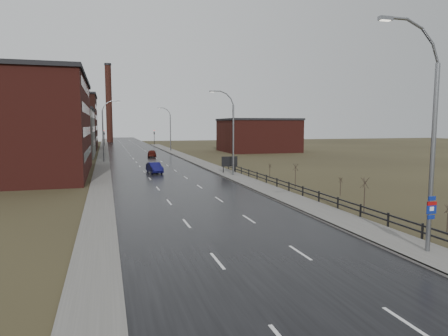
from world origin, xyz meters
TOP-DOWN VIEW (x-y plane):
  - ground at (0.00, 0.00)m, footprint 320.00×320.00m
  - road at (0.00, 60.00)m, footprint 14.00×300.00m
  - sidewalk_right at (8.60, 35.00)m, footprint 3.20×180.00m
  - curb_right at (7.08, 35.00)m, footprint 0.16×180.00m
  - sidewalk_left at (-8.20, 60.00)m, footprint 2.40×260.00m
  - warehouse_near at (-20.99, 45.00)m, footprint 22.44×28.56m
  - warehouse_mid at (-17.99, 78.00)m, footprint 16.32×20.40m
  - warehouse_far at (-22.99, 108.00)m, footprint 26.52×24.48m
  - building_right at (30.30, 82.00)m, footprint 18.36×16.32m
  - smokestack at (-6.00, 150.00)m, footprint 2.70×2.70m
  - streetlight_main at (8.47, 2.00)m, footprint 3.91×0.29m
  - streetlight_right_mid at (8.50, 36.00)m, footprint 3.36×0.28m
  - streetlight_left at (-7.70, 62.00)m, footprint 3.36×0.28m
  - streetlight_right_far at (8.50, 90.00)m, footprint 3.36×0.28m
  - guardrail at (10.30, 18.31)m, footprint 0.10×53.05m
  - shrub_b at (12.89, 4.72)m, footprint 0.46×0.49m
  - shrub_c at (11.59, 11.37)m, footprint 0.67×0.71m
  - shrub_d at (14.31, 18.89)m, footprint 0.44×0.46m
  - shrub_e at (12.26, 24.49)m, footprint 0.63×0.67m
  - shrub_f at (13.18, 33.76)m, footprint 0.43×0.45m
  - billboard at (9.10, 38.66)m, footprint 2.33×0.17m
  - traffic_light_left at (-8.00, 120.00)m, footprint 0.58×2.73m
  - traffic_light_right at (8.00, 120.00)m, footprint 0.58×2.73m
  - car_near at (-0.98, 42.28)m, footprint 2.11×4.67m
  - car_far at (1.80, 71.02)m, footprint 2.30×4.78m

SIDE VIEW (x-z plane):
  - ground at x=0.00m, z-range 0.00..0.00m
  - road at x=0.00m, z-range 0.00..0.06m
  - sidewalk_left at x=-8.20m, z-range 0.00..0.12m
  - sidewalk_right at x=8.60m, z-range 0.00..0.18m
  - curb_right at x=7.08m, z-range 0.00..0.18m
  - guardrail at x=10.30m, z-range 0.16..1.26m
  - car_near at x=-0.98m, z-range 0.00..1.49m
  - car_far at x=1.80m, z-range 0.00..1.58m
  - shrub_f at x=13.18m, z-range 0.05..1.82m
  - shrub_d at x=14.31m, z-range 0.05..1.87m
  - shrub_b at x=12.89m, z-range 0.06..1.98m
  - shrub_e at x=12.26m, z-range 0.09..2.78m
  - shrub_c at x=11.59m, z-range 0.09..2.93m
  - billboard at x=9.10m, z-range 0.45..2.91m
  - building_right at x=30.30m, z-range 0.01..8.51m
  - traffic_light_left at x=-8.00m, z-range 1.95..7.25m
  - traffic_light_right at x=8.00m, z-range 1.95..7.25m
  - warehouse_mid at x=-17.99m, z-range 0.01..10.51m
  - streetlight_right_mid at x=8.50m, z-range 0.16..11.51m
  - streetlight_left at x=-7.70m, z-range 0.16..11.51m
  - streetlight_right_far at x=8.50m, z-range 0.16..11.51m
  - streetlight_main at x=8.47m, z-range 0.01..12.11m
  - warehouse_near at x=-20.99m, z-range 0.01..13.51m
  - warehouse_far at x=-22.99m, z-range 0.01..15.51m
  - smokestack at x=-6.00m, z-range 0.15..30.85m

